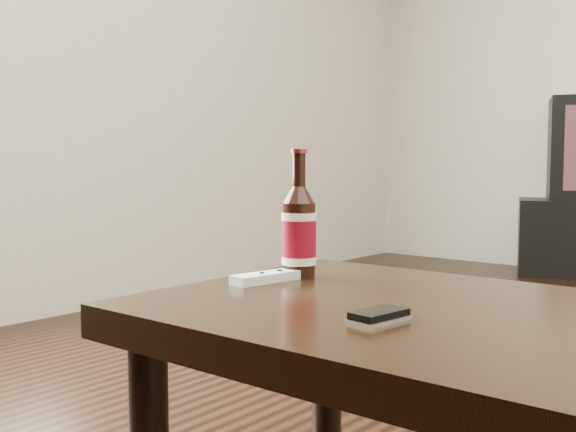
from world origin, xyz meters
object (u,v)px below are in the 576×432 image
Objects in this scene: beer_bottle at (299,232)px; phone at (379,316)px; coffee_table at (495,355)px; remote at (269,277)px.

beer_bottle is 0.43m from phone.
remote is at bearing 178.11° from coffee_table.
phone is (-0.13, -0.13, 0.07)m from coffee_table.
coffee_table is 11.58× the size of phone.
beer_bottle is 1.55× the size of remote.
beer_bottle reaches higher than coffee_table.
beer_bottle is at bearing 92.97° from remote.
remote is (-0.35, 0.15, 0.00)m from phone.
phone is (0.35, -0.24, -0.09)m from beer_bottle.
phone is at bearing -34.23° from beer_bottle.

